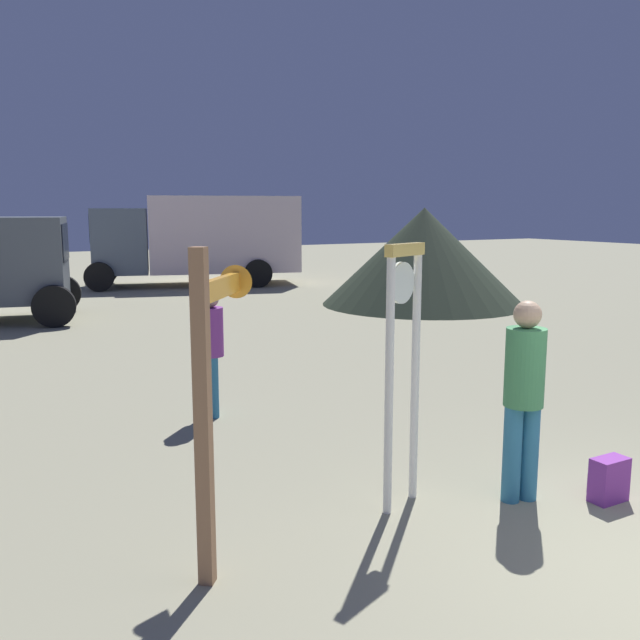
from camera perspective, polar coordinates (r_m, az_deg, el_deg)
name	(u,v)px	position (r m, az deg, el deg)	size (l,w,h in m)	color
standing_clock	(403,351)	(5.67, 6.93, -2.55)	(0.48, 0.26, 2.23)	white
arrow_sign	(219,351)	(4.79, -8.48, -2.62)	(0.81, 0.95, 2.27)	#9C704D
person_near_clock	(524,391)	(6.06, 16.69, -5.70)	(0.34, 0.34, 1.75)	teal
backpack	(608,480)	(6.54, 22.99, -12.21)	(0.33, 0.22, 0.39)	purple
person_distant	(211,347)	(8.32, -9.08, -2.22)	(0.30, 0.30, 1.55)	teal
box_truck_far	(201,236)	(23.02, -9.94, 6.93)	(7.22, 4.25, 2.91)	silver
dome_tent	(424,256)	(18.16, 8.66, 5.28)	(5.32, 5.32, 2.54)	#253022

